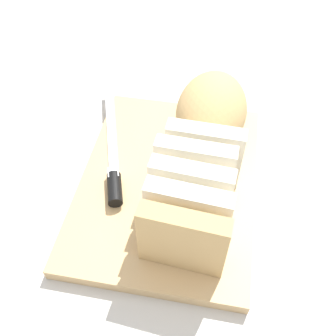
{
  "coord_description": "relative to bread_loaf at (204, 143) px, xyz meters",
  "views": [
    {
      "loc": [
        0.37,
        0.06,
        0.52
      ],
      "look_at": [
        0.0,
        0.0,
        0.05
      ],
      "focal_mm": 40.63,
      "sensor_mm": 36.0,
      "label": 1
    }
  ],
  "objects": [
    {
      "name": "crumb_stray_right",
      "position": [
        -0.02,
        -0.02,
        -0.05
      ],
      "size": [
        0.0,
        0.0,
        0.0
      ],
      "primitive_type": "sphere",
      "color": "tan",
      "rests_on": "cutting_board"
    },
    {
      "name": "crumb_near_knife",
      "position": [
        -0.02,
        -0.08,
        -0.05
      ],
      "size": [
        0.0,
        0.0,
        0.0
      ],
      "primitive_type": "sphere",
      "color": "tan",
      "rests_on": "cutting_board"
    },
    {
      "name": "bread_knife",
      "position": [
        0.04,
        -0.14,
        -0.04
      ],
      "size": [
        0.29,
        0.11,
        0.02
      ],
      "rotation": [
        0.0,
        0.0,
        3.45
      ],
      "color": "silver",
      "rests_on": "cutting_board"
    },
    {
      "name": "crumb_near_loaf",
      "position": [
        0.06,
        -0.06,
        -0.05
      ],
      "size": [
        0.01,
        0.01,
        0.01
      ],
      "primitive_type": "sphere",
      "color": "tan",
      "rests_on": "cutting_board"
    },
    {
      "name": "bread_loaf",
      "position": [
        0.0,
        0.0,
        0.0
      ],
      "size": [
        0.36,
        0.14,
        0.11
      ],
      "rotation": [
        0.0,
        0.0,
        -0.06
      ],
      "color": "tan",
      "rests_on": "cutting_board"
    },
    {
      "name": "cutting_board",
      "position": [
        0.04,
        -0.05,
        -0.06
      ],
      "size": [
        0.38,
        0.29,
        0.02
      ],
      "primitive_type": "cube",
      "rotation": [
        0.0,
        0.0,
        -0.01
      ],
      "color": "tan",
      "rests_on": "ground_plane"
    },
    {
      "name": "ground_plane",
      "position": [
        0.04,
        -0.05,
        -0.08
      ],
      "size": [
        3.0,
        3.0,
        0.0
      ],
      "primitive_type": "plane",
      "color": "beige"
    },
    {
      "name": "crumb_stray_left",
      "position": [
        0.0,
        -0.08,
        -0.05
      ],
      "size": [
        0.01,
        0.01,
        0.01
      ],
      "primitive_type": "sphere",
      "color": "tan",
      "rests_on": "cutting_board"
    }
  ]
}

